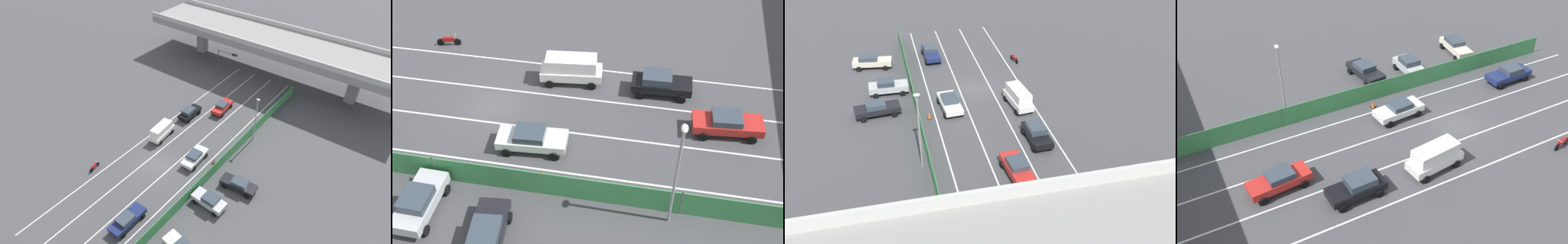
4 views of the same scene
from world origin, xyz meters
TOP-DOWN VIEW (x-y plane):
  - ground_plane at (0.00, 0.00)m, footprint 300.00×300.00m
  - lane_line_left_edge at (-5.31, 6.08)m, footprint 0.14×48.16m
  - lane_line_mid_left at (-1.77, 6.08)m, footprint 0.14×48.16m
  - lane_line_mid_right at (1.77, 6.08)m, footprint 0.14×48.16m
  - lane_line_right_edge at (5.31, 6.08)m, footprint 0.14×48.16m
  - green_fence at (7.13, 6.08)m, footprint 0.10×44.26m
  - car_sedan_red at (-0.09, 16.13)m, footprint 2.27×4.74m
  - car_sedan_black at (-3.44, 11.47)m, footprint 2.09×4.35m
  - car_van_white at (-3.62, 4.92)m, footprint 2.33×4.66m
  - car_sedan_white at (3.57, 3.80)m, footprint 2.30×4.58m
  - car_sedan_navy at (3.68, -9.14)m, footprint 2.06×4.70m
  - motorcycle at (-6.41, -5.79)m, footprint 0.65×1.93m
  - parked_sedan_cream at (11.12, -8.08)m, footprint 4.86×2.42m
  - parked_wagon_silver at (9.65, -1.17)m, footprint 4.34×2.11m
  - parked_sedan_dark at (11.10, 3.29)m, footprint 4.82×2.38m
  - street_lamp at (7.73, 12.86)m, footprint 0.60×0.36m
  - traffic_cone at (5.96, 5.10)m, footprint 0.47×0.47m

SIDE VIEW (x-z plane):
  - ground_plane at x=0.00m, z-range 0.00..0.00m
  - lane_line_left_edge at x=-5.31m, z-range 0.00..0.01m
  - lane_line_mid_left at x=-1.77m, z-range 0.00..0.01m
  - lane_line_mid_right at x=1.77m, z-range 0.00..0.01m
  - lane_line_right_edge at x=5.31m, z-range 0.00..0.01m
  - traffic_cone at x=5.96m, z-range -0.02..0.72m
  - motorcycle at x=-6.41m, z-range -0.01..0.93m
  - car_sedan_white at x=3.57m, z-range 0.10..1.62m
  - car_sedan_navy at x=3.68m, z-range 0.09..1.63m
  - parked_sedan_dark at x=11.10m, z-range 0.09..1.65m
  - car_sedan_red at x=-0.09m, z-range 0.09..1.65m
  - parked_sedan_cream at x=11.12m, z-range 0.10..1.70m
  - green_fence at x=7.13m, z-range 0.00..1.83m
  - parked_wagon_silver at x=9.65m, z-range 0.08..1.77m
  - car_sedan_black at x=-3.44m, z-range 0.09..1.77m
  - car_van_white at x=-3.62m, z-range 0.14..2.31m
  - street_lamp at x=7.73m, z-range 0.77..8.21m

